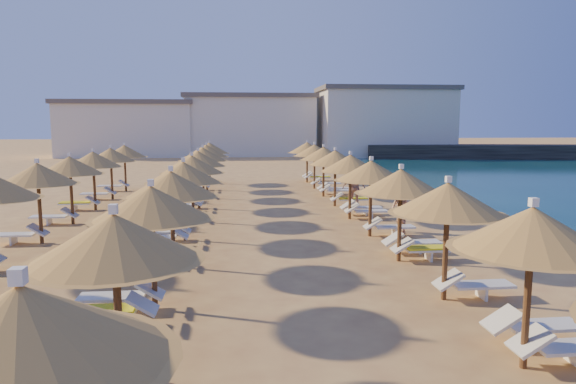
{
  "coord_description": "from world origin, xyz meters",
  "views": [
    {
      "loc": [
        -1.24,
        -15.67,
        4.0
      ],
      "look_at": [
        0.72,
        4.0,
        1.3
      ],
      "focal_mm": 32.0,
      "sensor_mm": 36.0,
      "label": 1
    }
  ],
  "objects": [
    {
      "name": "ground",
      "position": [
        0.0,
        0.0,
        0.0
      ],
      "size": [
        220.0,
        220.0,
        0.0
      ],
      "primitive_type": "plane",
      "color": "#DCAD60",
      "rests_on": "ground"
    },
    {
      "name": "jetty",
      "position": [
        28.18,
        38.41,
        0.75
      ],
      "size": [
        30.25,
        8.72,
        1.5
      ],
      "primitive_type": "cube",
      "rotation": [
        0.0,
        0.0,
        -0.16
      ],
      "color": "black",
      "rests_on": "ground"
    },
    {
      "name": "hotel_blocks",
      "position": [
        1.98,
        46.02,
        3.7
      ],
      "size": [
        45.72,
        11.46,
        8.1
      ],
      "color": "silver",
      "rests_on": "ground"
    },
    {
      "name": "parasol_row_east",
      "position": [
        3.39,
        1.71,
        2.28
      ],
      "size": [
        2.62,
        35.43,
        2.82
      ],
      "color": "brown",
      "rests_on": "ground"
    },
    {
      "name": "parasol_row_west",
      "position": [
        -3.03,
        1.71,
        2.28
      ],
      "size": [
        2.62,
        35.43,
        2.82
      ],
      "color": "brown",
      "rests_on": "ground"
    },
    {
      "name": "parasol_row_inland",
      "position": [
        -7.73,
        3.35,
        2.28
      ],
      "size": [
        2.62,
        25.58,
        2.82
      ],
      "color": "brown",
      "rests_on": "ground"
    },
    {
      "name": "loungers",
      "position": [
        -1.42,
        1.94,
        0.34
      ],
      "size": [
        14.31,
        34.27,
        0.66
      ],
      "color": "white",
      "rests_on": "ground"
    },
    {
      "name": "beachgoer_c",
      "position": [
        4.16,
        7.59,
        0.94
      ],
      "size": [
        1.19,
        0.95,
        1.89
      ],
      "primitive_type": "imported",
      "rotation": [
        0.0,
        0.0,
        -0.52
      ],
      "color": "tan",
      "rests_on": "ground"
    },
    {
      "name": "beachgoer_b",
      "position": [
        4.61,
        2.16,
        0.84
      ],
      "size": [
        0.85,
        0.97,
        1.68
      ],
      "primitive_type": "imported",
      "rotation": [
        0.0,
        0.0,
        -1.27
      ],
      "color": "tan",
      "rests_on": "ground"
    }
  ]
}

